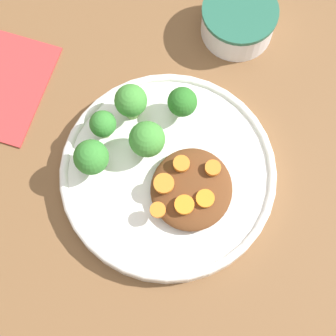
{
  "coord_description": "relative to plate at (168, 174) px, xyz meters",
  "views": [
    {
      "loc": [
        -0.2,
        -0.04,
        0.66
      ],
      "look_at": [
        0.0,
        0.0,
        0.04
      ],
      "focal_mm": 60.0,
      "sensor_mm": 36.0,
      "label": 1
    }
  ],
  "objects": [
    {
      "name": "broccoli_floret_3",
      "position": [
        0.08,
        -0.0,
        0.04
      ],
      "size": [
        0.04,
        0.04,
        0.05
      ],
      "color": "#7FA85B",
      "rests_on": "plate"
    },
    {
      "name": "carrot_slice_4",
      "position": [
        -0.05,
        -0.0,
        0.03
      ],
      "size": [
        0.02,
        0.02,
        0.01
      ],
      "primitive_type": "cylinder",
      "color": "orange",
      "rests_on": "stew_mound"
    },
    {
      "name": "dip_bowl",
      "position": [
        0.22,
        -0.05,
        0.01
      ],
      "size": [
        0.1,
        0.1,
        0.05
      ],
      "color": "silver",
      "rests_on": "ground_plane"
    },
    {
      "name": "plate",
      "position": [
        0.0,
        0.0,
        0.0
      ],
      "size": [
        0.26,
        0.26,
        0.03
      ],
      "color": "white",
      "rests_on": "ground_plane"
    },
    {
      "name": "carrot_slice_2",
      "position": [
        0.01,
        -0.01,
        0.03
      ],
      "size": [
        0.02,
        0.02,
        0.01
      ],
      "primitive_type": "cylinder",
      "color": "orange",
      "rests_on": "stew_mound"
    },
    {
      "name": "broccoli_floret_1",
      "position": [
        0.02,
        0.03,
        0.04
      ],
      "size": [
        0.04,
        0.04,
        0.06
      ],
      "color": "#759E51",
      "rests_on": "plate"
    },
    {
      "name": "stew_mound",
      "position": [
        -0.02,
        -0.03,
        0.02
      ],
      "size": [
        0.1,
        0.1,
        0.02
      ],
      "primitive_type": "ellipsoid",
      "color": "#5B3319",
      "rests_on": "plate"
    },
    {
      "name": "ground_plane",
      "position": [
        0.0,
        0.0,
        -0.01
      ],
      "size": [
        4.0,
        4.0,
        0.0
      ],
      "primitive_type": "plane",
      "color": "brown"
    },
    {
      "name": "napkin",
      "position": [
        0.07,
        0.23,
        -0.01
      ],
      "size": [
        0.16,
        0.11,
        0.01
      ],
      "rotation": [
        0.0,
        0.0,
        -0.09
      ],
      "color": "#B73333",
      "rests_on": "ground_plane"
    },
    {
      "name": "carrot_slice_1",
      "position": [
        -0.02,
        -0.0,
        0.03
      ],
      "size": [
        0.02,
        0.02,
        0.01
      ],
      "primitive_type": "cylinder",
      "color": "orange",
      "rests_on": "stew_mound"
    },
    {
      "name": "carrot_slice_5",
      "position": [
        -0.04,
        -0.03,
        0.03
      ],
      "size": [
        0.02,
        0.02,
        0.01
      ],
      "primitive_type": "cylinder",
      "color": "orange",
      "rests_on": "stew_mound"
    },
    {
      "name": "broccoli_floret_4",
      "position": [
        0.07,
        0.06,
        0.04
      ],
      "size": [
        0.04,
        0.04,
        0.06
      ],
      "color": "#759E51",
      "rests_on": "plate"
    },
    {
      "name": "broccoli_floret_0",
      "position": [
        -0.01,
        0.09,
        0.04
      ],
      "size": [
        0.04,
        0.04,
        0.05
      ],
      "color": "#7FA85B",
      "rests_on": "plate"
    },
    {
      "name": "carrot_slice_0",
      "position": [
        -0.03,
        -0.05,
        0.03
      ],
      "size": [
        0.02,
        0.02,
        0.0
      ],
      "primitive_type": "cylinder",
      "color": "orange",
      "rests_on": "stew_mound"
    },
    {
      "name": "carrot_slice_3",
      "position": [
        0.01,
        -0.05,
        0.03
      ],
      "size": [
        0.02,
        0.02,
        0.01
      ],
      "primitive_type": "cylinder",
      "color": "orange",
      "rests_on": "stew_mound"
    },
    {
      "name": "broccoli_floret_2",
      "position": [
        0.03,
        0.09,
        0.03
      ],
      "size": [
        0.03,
        0.03,
        0.04
      ],
      "color": "#759E51",
      "rests_on": "plate"
    }
  ]
}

